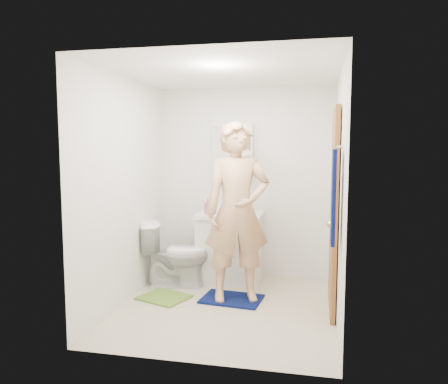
# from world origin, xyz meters

# --- Properties ---
(floor) EXTENTS (2.20, 2.40, 0.02)m
(floor) POSITION_xyz_m (0.00, 0.00, -0.01)
(floor) COLOR beige
(floor) RESTS_ON ground
(ceiling) EXTENTS (2.20, 2.40, 0.02)m
(ceiling) POSITION_xyz_m (0.00, 0.00, 2.41)
(ceiling) COLOR white
(ceiling) RESTS_ON ground
(wall_back) EXTENTS (2.20, 0.02, 2.40)m
(wall_back) POSITION_xyz_m (0.00, 1.21, 1.20)
(wall_back) COLOR white
(wall_back) RESTS_ON ground
(wall_front) EXTENTS (2.20, 0.02, 2.40)m
(wall_front) POSITION_xyz_m (0.00, -1.21, 1.20)
(wall_front) COLOR white
(wall_front) RESTS_ON ground
(wall_left) EXTENTS (0.02, 2.40, 2.40)m
(wall_left) POSITION_xyz_m (-1.11, 0.00, 1.20)
(wall_left) COLOR white
(wall_left) RESTS_ON ground
(wall_right) EXTENTS (0.02, 2.40, 2.40)m
(wall_right) POSITION_xyz_m (1.11, 0.00, 1.20)
(wall_right) COLOR white
(wall_right) RESTS_ON ground
(vanity_cabinet) EXTENTS (0.75, 0.55, 0.80)m
(vanity_cabinet) POSITION_xyz_m (-0.15, 0.91, 0.40)
(vanity_cabinet) COLOR white
(vanity_cabinet) RESTS_ON floor
(countertop) EXTENTS (0.79, 0.59, 0.05)m
(countertop) POSITION_xyz_m (-0.15, 0.91, 0.83)
(countertop) COLOR white
(countertop) RESTS_ON vanity_cabinet
(sink_basin) EXTENTS (0.40, 0.40, 0.03)m
(sink_basin) POSITION_xyz_m (-0.15, 0.91, 0.84)
(sink_basin) COLOR white
(sink_basin) RESTS_ON countertop
(faucet) EXTENTS (0.03, 0.03, 0.12)m
(faucet) POSITION_xyz_m (-0.15, 1.09, 0.91)
(faucet) COLOR silver
(faucet) RESTS_ON countertop
(medicine_cabinet) EXTENTS (0.50, 0.12, 0.70)m
(medicine_cabinet) POSITION_xyz_m (-0.15, 1.14, 1.60)
(medicine_cabinet) COLOR white
(medicine_cabinet) RESTS_ON wall_back
(mirror_panel) EXTENTS (0.46, 0.01, 0.66)m
(mirror_panel) POSITION_xyz_m (-0.15, 1.08, 1.60)
(mirror_panel) COLOR white
(mirror_panel) RESTS_ON wall_back
(door) EXTENTS (0.05, 0.80, 2.05)m
(door) POSITION_xyz_m (1.07, 0.15, 1.02)
(door) COLOR #A3612D
(door) RESTS_ON ground
(door_knob) EXTENTS (0.07, 0.07, 0.07)m
(door_knob) POSITION_xyz_m (1.03, -0.17, 0.95)
(door_knob) COLOR gold
(door_knob) RESTS_ON door
(towel) EXTENTS (0.03, 0.24, 0.80)m
(towel) POSITION_xyz_m (1.03, -0.57, 1.25)
(towel) COLOR #08134E
(towel) RESTS_ON wall_right
(towel_hook) EXTENTS (0.06, 0.02, 0.02)m
(towel_hook) POSITION_xyz_m (1.07, -0.57, 1.67)
(towel_hook) COLOR silver
(towel_hook) RESTS_ON wall_right
(toilet) EXTENTS (0.84, 0.60, 0.78)m
(toilet) POSITION_xyz_m (-0.74, 0.58, 0.39)
(toilet) COLOR white
(toilet) RESTS_ON floor
(bath_mat) EXTENTS (0.69, 0.52, 0.02)m
(bath_mat) POSITION_xyz_m (0.01, 0.23, 0.01)
(bath_mat) COLOR #08134E
(bath_mat) RESTS_ON floor
(green_rug) EXTENTS (0.62, 0.58, 0.02)m
(green_rug) POSITION_xyz_m (-0.73, 0.13, 0.01)
(green_rug) COLOR olive
(green_rug) RESTS_ON floor
(soap_dispenser) EXTENTS (0.11, 0.11, 0.18)m
(soap_dispenser) POSITION_xyz_m (-0.42, 0.88, 0.94)
(soap_dispenser) COLOR #BC586B
(soap_dispenser) RESTS_ON countertop
(toothbrush_cup) EXTENTS (0.16, 0.16, 0.10)m
(toothbrush_cup) POSITION_xyz_m (0.02, 1.02, 0.90)
(toothbrush_cup) COLOR #5F397E
(toothbrush_cup) RESTS_ON countertop
(man) EXTENTS (0.81, 0.66, 1.91)m
(man) POSITION_xyz_m (0.07, 0.22, 0.98)
(man) COLOR #E0AC7E
(man) RESTS_ON bath_mat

